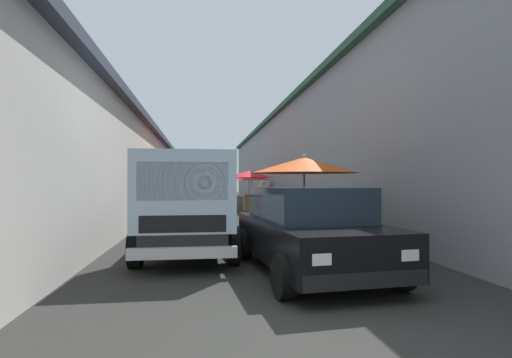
{
  "coord_description": "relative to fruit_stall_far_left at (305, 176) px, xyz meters",
  "views": [
    {
      "loc": [
        -3.45,
        1.17,
        1.53
      ],
      "look_at": [
        9.64,
        -0.75,
        1.66
      ],
      "focal_mm": 26.65,
      "sensor_mm": 36.0,
      "label": 1
    }
  ],
  "objects": [
    {
      "name": "fruit_stall_far_right",
      "position": [
        10.95,
        2.83,
        -0.19
      ],
      "size": [
        2.12,
        2.12,
        2.13
      ],
      "color": "#9E9EA3",
      "rests_on": "ground"
    },
    {
      "name": "fruit_stall_near_right",
      "position": [
        6.66,
        2.95,
        -0.09
      ],
      "size": [
        2.39,
        2.39,
        2.1
      ],
      "color": "#9E9EA3",
      "rests_on": "ground"
    },
    {
      "name": "delivery_truck",
      "position": [
        -1.06,
        2.73,
        -0.66
      ],
      "size": [
        4.94,
        2.01,
        2.08
      ],
      "color": "black",
      "rests_on": "ground"
    },
    {
      "name": "hatchback_car",
      "position": [
        -2.47,
        0.63,
        -0.96
      ],
      "size": [
        4.03,
        2.17,
        1.45
      ],
      "color": "black",
      "rests_on": "ground"
    },
    {
      "name": "fruit_stall_near_left",
      "position": [
        11.33,
        -0.12,
        0.08
      ],
      "size": [
        2.58,
        2.58,
        2.25
      ],
      "color": "#9E9EA3",
      "rests_on": "ground"
    },
    {
      "name": "ground",
      "position": [
        8.17,
        1.29,
        -1.7
      ],
      "size": [
        90.0,
        90.0,
        0.0
      ],
      "primitive_type": "plane",
      "color": "#282826"
    },
    {
      "name": "fruit_stall_far_left",
      "position": [
        0.0,
        0.0,
        0.0
      ],
      "size": [
        2.54,
        2.54,
        2.21
      ],
      "color": "#9E9EA3",
      "rests_on": "ground"
    },
    {
      "name": "building_left_whitewash",
      "position": [
        10.42,
        8.03,
        0.29
      ],
      "size": [
        49.8,
        7.5,
        3.96
      ],
      "color": "beige",
      "rests_on": "ground"
    },
    {
      "name": "building_right_concrete",
      "position": [
        10.42,
        -5.44,
        1.16
      ],
      "size": [
        49.8,
        7.5,
        5.69
      ],
      "color": "gray",
      "rests_on": "ground"
    },
    {
      "name": "fruit_stall_mid_lane",
      "position": [
        14.51,
        -0.71,
        -0.15
      ],
      "size": [
        2.37,
        2.37,
        2.13
      ],
      "color": "#9E9EA3",
      "rests_on": "ground"
    },
    {
      "name": "vendor_by_crates",
      "position": [
        7.72,
        -0.26,
        -0.75
      ],
      "size": [
        0.42,
        0.56,
        1.64
      ],
      "color": "navy",
      "rests_on": "ground"
    }
  ]
}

